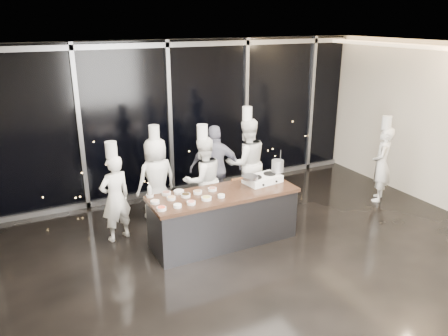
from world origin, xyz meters
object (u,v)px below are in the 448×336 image
at_px(stove, 263,179).
at_px(chef_right, 246,162).
at_px(frying_pan, 249,177).
at_px(stock_pot, 278,166).
at_px(chef_far_left, 115,197).
at_px(chef_center, 203,179).
at_px(demo_counter, 224,217).
at_px(chef_left, 157,178).
at_px(guest, 216,168).
at_px(chef_side, 382,163).

relative_size(stove, chef_right, 0.33).
relative_size(stove, frying_pan, 1.33).
xyz_separation_m(stock_pot, chef_right, (-0.02, 1.08, -0.25)).
xyz_separation_m(chef_far_left, chef_center, (1.61, 0.00, 0.04)).
height_order(demo_counter, frying_pan, frying_pan).
height_order(demo_counter, chef_right, chef_right).
distance_m(stove, frying_pan, 0.32).
height_order(stock_pot, chef_right, chef_right).
height_order(stock_pot, chef_center, chef_center).
xyz_separation_m(stock_pot, chef_left, (-1.82, 1.24, -0.34)).
bearing_deg(chef_center, stock_pot, 138.98).
distance_m(demo_counter, chef_far_left, 1.84).
height_order(stove, chef_center, chef_center).
xyz_separation_m(chef_left, chef_right, (1.80, -0.16, 0.10)).
distance_m(stove, chef_far_left, 2.52).
bearing_deg(guest, chef_left, 15.01).
height_order(frying_pan, chef_right, chef_right).
distance_m(demo_counter, chef_side, 3.71).
xyz_separation_m(demo_counter, stock_pot, (1.12, 0.13, 0.69)).
relative_size(demo_counter, chef_side, 1.38).
distance_m(stove, stock_pot, 0.37).
height_order(guest, chef_side, chef_side).
bearing_deg(frying_pan, stock_pot, 0.07).
relative_size(frying_pan, chef_right, 0.25).
distance_m(stove, chef_left, 1.97).
distance_m(chef_left, chef_right, 1.81).
bearing_deg(stock_pot, demo_counter, -173.44).
bearing_deg(stove, chef_right, 67.18).
xyz_separation_m(chef_left, chef_side, (4.38, -1.19, -0.00)).
height_order(chef_center, chef_right, chef_right).
bearing_deg(stove, chef_center, 126.02).
xyz_separation_m(frying_pan, chef_left, (-1.21, 1.32, -0.26)).
height_order(frying_pan, chef_center, chef_center).
height_order(chef_far_left, chef_center, chef_center).
height_order(frying_pan, chef_side, chef_side).
height_order(stove, frying_pan, frying_pan).
distance_m(stove, guest, 1.22).
xyz_separation_m(frying_pan, chef_far_left, (-2.08, 0.86, -0.29)).
bearing_deg(stove, stock_pot, -3.15).
bearing_deg(chef_left, chef_center, 136.81).
xyz_separation_m(chef_far_left, chef_right, (2.67, 0.30, 0.12)).
distance_m(chef_far_left, guest, 2.06).
bearing_deg(chef_far_left, demo_counter, 132.61).
height_order(stove, chef_left, chef_left).
bearing_deg(chef_side, chef_far_left, -47.93).
bearing_deg(frying_pan, guest, 84.69).
bearing_deg(chef_left, stock_pot, 134.63).
height_order(chef_far_left, chef_left, chef_left).
bearing_deg(chef_center, chef_right, -169.69).
distance_m(frying_pan, chef_right, 1.32).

